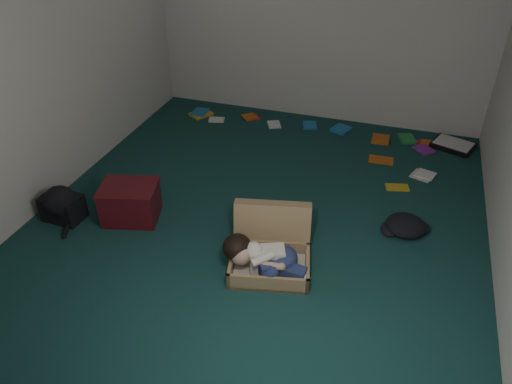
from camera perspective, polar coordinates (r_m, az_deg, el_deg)
The scene contains 11 objects.
floor at distance 4.65m, azimuth 0.58°, elevation -2.60°, with size 4.50×4.50×0.00m, color #153D3B.
wall_back at distance 6.11m, azimuth 7.47°, elevation 19.72°, with size 4.50×4.50×0.00m, color silver.
wall_front at distance 2.27m, azimuth -16.93°, elevation -8.19°, with size 4.50×4.50×0.00m, color silver.
wall_left at distance 4.96m, azimuth -22.66°, elevation 14.17°, with size 4.50×4.50×0.00m, color silver.
suitcase at distance 4.06m, azimuth 1.69°, elevation -6.49°, with size 0.75×0.74×0.46m.
person at distance 3.91m, azimuth 0.90°, elevation -7.50°, with size 0.70×0.35×0.29m.
maroon_bin at distance 4.66m, azimuth -14.17°, elevation -1.15°, with size 0.59×0.51×0.34m.
backpack at distance 4.86m, azimuth -21.24°, elevation -1.57°, with size 0.44×0.35×0.26m, color black, non-canonical shape.
clothing_pile at distance 4.63m, azimuth 16.33°, elevation -3.40°, with size 0.40×0.33×0.13m, color black, non-canonical shape.
paper_tray at distance 6.16m, azimuth 21.61°, elevation 5.00°, with size 0.53×0.46×0.06m.
book_scatter at distance 5.99m, azimuth 9.19°, elevation 6.03°, with size 3.07×1.35×0.02m.
Camera 1 is at (1.12, -3.57, 2.77)m, focal length 35.00 mm.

